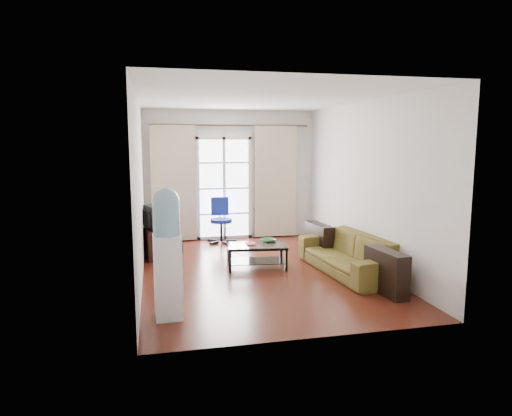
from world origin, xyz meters
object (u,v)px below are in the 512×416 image
at_px(tv_stand, 159,243).
at_px(crt_tv, 158,217).
at_px(task_chair, 221,229).
at_px(water_cooler, 167,251).
at_px(sofa, 348,254).
at_px(coffee_table, 257,253).

distance_m(tv_stand, crt_tv, 0.47).
height_order(task_chair, water_cooler, water_cooler).
bearing_deg(crt_tv, task_chair, 17.97).
bearing_deg(sofa, coffee_table, -117.63).
relative_size(sofa, task_chair, 2.33).
relative_size(sofa, coffee_table, 2.13).
bearing_deg(sofa, task_chair, -152.97).
bearing_deg(water_cooler, coffee_table, 49.24).
bearing_deg(crt_tv, tv_stand, 75.67).
relative_size(sofa, crt_tv, 3.70).
bearing_deg(water_cooler, tv_stand, 89.18).
height_order(crt_tv, water_cooler, water_cooler).
xyz_separation_m(sofa, crt_tv, (-2.88, 1.61, 0.43)).
distance_m(crt_tv, water_cooler, 2.90).
relative_size(coffee_table, water_cooler, 0.66).
bearing_deg(task_chair, water_cooler, -106.23).
distance_m(task_chair, water_cooler, 4.10).
height_order(tv_stand, task_chair, task_chair).
xyz_separation_m(crt_tv, task_chair, (1.26, 0.98, -0.46)).
bearing_deg(water_cooler, task_chair, 70.79).
bearing_deg(tv_stand, crt_tv, -93.70).
bearing_deg(task_chair, crt_tv, -141.12).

